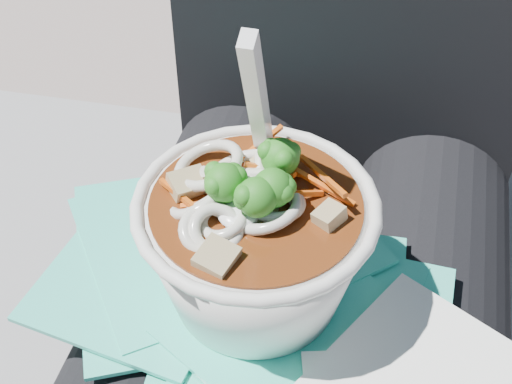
% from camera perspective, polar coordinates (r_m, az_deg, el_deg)
% --- Properties ---
extents(lap, '(0.35, 0.48, 0.15)m').
position_cam_1_polar(lap, '(0.61, 2.92, -13.17)').
color(lap, black).
rests_on(lap, stone_ledge).
extents(person_body, '(0.34, 0.94, 1.01)m').
position_cam_1_polar(person_body, '(0.65, 4.65, -5.40)').
color(person_body, black).
rests_on(person_body, ground).
extents(plastic_bag, '(0.33, 0.31, 0.02)m').
position_cam_1_polar(plastic_bag, '(0.54, 0.51, -8.39)').
color(plastic_bag, '#31D0B3').
rests_on(plastic_bag, lap).
extents(udon_bowl, '(0.18, 0.18, 0.21)m').
position_cam_1_polar(udon_bowl, '(0.49, -0.10, -3.64)').
color(udon_bowl, white).
rests_on(udon_bowl, plastic_bag).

